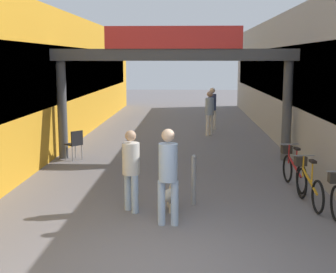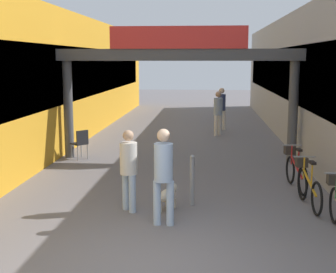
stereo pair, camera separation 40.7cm
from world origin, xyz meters
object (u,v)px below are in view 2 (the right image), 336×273
object	(u,v)px
pedestrian_elderly_walking	(221,106)
bicycle_red_third	(295,170)
pedestrian_with_dog	(164,170)
cafe_chair_black_nearer	(81,142)
pedestrian_carrying_crate	(218,110)
bollard_post_metal	(192,180)
pedestrian_companion	(129,165)
bicycle_orange_second	(308,185)
dog_on_leash	(169,194)

from	to	relation	value
pedestrian_elderly_walking	bicycle_red_third	xyz separation A→B (m)	(1.46, -9.02, -0.60)
pedestrian_with_dog	cafe_chair_black_nearer	xyz separation A→B (m)	(-3.01, 5.42, -0.48)
pedestrian_carrying_crate	pedestrian_elderly_walking	bearing A→B (deg)	83.50
bicycle_red_third	pedestrian_elderly_walking	bearing A→B (deg)	99.20
pedestrian_carrying_crate	bollard_post_metal	distance (m)	9.04
pedestrian_companion	cafe_chair_black_nearer	distance (m)	5.21
pedestrian_companion	pedestrian_elderly_walking	xyz separation A→B (m)	(2.12, 11.02, 0.11)
bicycle_orange_second	bicycle_red_third	world-z (taller)	same
pedestrian_carrying_crate	bollard_post_metal	size ratio (longest dim) A/B	1.64
bollard_post_metal	cafe_chair_black_nearer	size ratio (longest dim) A/B	1.19
pedestrian_companion	pedestrian_carrying_crate	distance (m)	9.68
bicycle_orange_second	pedestrian_companion	bearing A→B (deg)	-169.83
pedestrian_with_dog	pedestrian_elderly_walking	distance (m)	11.84
pedestrian_companion	bollard_post_metal	world-z (taller)	pedestrian_companion
pedestrian_with_dog	pedestrian_companion	distance (m)	1.06
dog_on_leash	bollard_post_metal	xyz separation A→B (m)	(0.46, 0.31, 0.23)
pedestrian_with_dog	cafe_chair_black_nearer	distance (m)	6.22
pedestrian_with_dog	dog_on_leash	size ratio (longest dim) A/B	2.50
pedestrian_with_dog	pedestrian_elderly_walking	xyz separation A→B (m)	(1.37, 11.76, 0.01)
pedestrian_companion	bicycle_red_third	xyz separation A→B (m)	(3.58, 2.00, -0.49)
pedestrian_with_dog	pedestrian_carrying_crate	size ratio (longest dim) A/B	1.01
pedestrian_carrying_crate	bicycle_orange_second	bearing A→B (deg)	-79.43
cafe_chair_black_nearer	pedestrian_elderly_walking	bearing A→B (deg)	55.39
pedestrian_companion	bicycle_orange_second	xyz separation A→B (m)	(3.60, 0.65, -0.49)
pedestrian_elderly_walking	bicycle_red_third	size ratio (longest dim) A/B	1.06
bicycle_orange_second	bollard_post_metal	xyz separation A→B (m)	(-2.36, -0.17, 0.10)
pedestrian_carrying_crate	bicycle_orange_second	size ratio (longest dim) A/B	1.03
pedestrian_with_dog	bollard_post_metal	bearing A→B (deg)	68.72
pedestrian_carrying_crate	bollard_post_metal	world-z (taller)	pedestrian_carrying_crate
pedestrian_companion	pedestrian_elderly_walking	distance (m)	11.22
pedestrian_with_dog	pedestrian_carrying_crate	xyz separation A→B (m)	(1.19, 10.22, -0.01)
pedestrian_carrying_crate	dog_on_leash	size ratio (longest dim) A/B	2.47
dog_on_leash	cafe_chair_black_nearer	bearing A→B (deg)	123.75
pedestrian_elderly_walking	cafe_chair_black_nearer	distance (m)	7.71
pedestrian_carrying_crate	cafe_chair_black_nearer	distance (m)	6.39
pedestrian_with_dog	bicycle_orange_second	world-z (taller)	pedestrian_with_dog
pedestrian_with_dog	bicycle_red_third	xyz separation A→B (m)	(2.83, 2.74, -0.58)
pedestrian_companion	bicycle_red_third	size ratio (longest dim) A/B	0.96
pedestrian_companion	cafe_chair_black_nearer	bearing A→B (deg)	115.65
bicycle_red_third	pedestrian_with_dog	bearing A→B (deg)	-135.91
pedestrian_elderly_walking	bicycle_orange_second	distance (m)	10.49
pedestrian_with_dog	pedestrian_carrying_crate	distance (m)	10.29
bicycle_red_third	bollard_post_metal	size ratio (longest dim) A/B	1.59
pedestrian_with_dog	dog_on_leash	world-z (taller)	pedestrian_with_dog
pedestrian_companion	pedestrian_carrying_crate	bearing A→B (deg)	78.38
dog_on_leash	pedestrian_carrying_crate	bearing A→B (deg)	82.80
dog_on_leash	cafe_chair_black_nearer	size ratio (longest dim) A/B	0.79
pedestrian_elderly_walking	bicycle_orange_second	xyz separation A→B (m)	(1.47, -10.37, -0.60)
pedestrian_with_dog	bollard_post_metal	size ratio (longest dim) A/B	1.67
pedestrian_with_dog	bicycle_red_third	distance (m)	3.98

